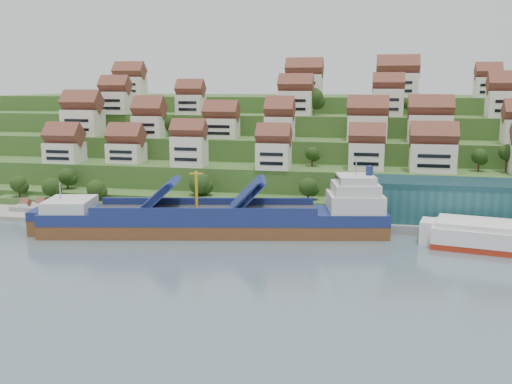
# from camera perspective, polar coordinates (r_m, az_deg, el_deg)

# --- Properties ---
(ground) EXTENTS (300.00, 300.00, 0.00)m
(ground) POSITION_cam_1_polar(r_m,az_deg,el_deg) (137.02, -0.77, -4.37)
(ground) COLOR slate
(ground) RESTS_ON ground
(quay) EXTENTS (180.00, 14.00, 2.20)m
(quay) POSITION_cam_1_polar(r_m,az_deg,el_deg) (148.47, 8.06, -2.86)
(quay) COLOR gray
(quay) RESTS_ON ground
(pebble_beach) EXTENTS (45.00, 20.00, 1.00)m
(pebble_beach) POSITION_cam_1_polar(r_m,az_deg,el_deg) (169.39, -19.37, -1.89)
(pebble_beach) COLOR gray
(pebble_beach) RESTS_ON ground
(hillside) EXTENTS (260.00, 128.00, 31.00)m
(hillside) POSITION_cam_1_polar(r_m,az_deg,el_deg) (235.79, 4.72, 4.58)
(hillside) COLOR #2D4C1E
(hillside) RESTS_ON ground
(hillside_village) EXTENTS (154.46, 62.35, 28.60)m
(hillside_village) POSITION_cam_1_polar(r_m,az_deg,el_deg) (190.79, 4.25, 7.16)
(hillside_village) COLOR silver
(hillside_village) RESTS_ON ground
(hillside_trees) EXTENTS (144.58, 60.66, 31.30)m
(hillside_trees) POSITION_cam_1_polar(r_m,az_deg,el_deg) (179.44, -2.23, 4.57)
(hillside_trees) COLOR #223E14
(hillside_trees) RESTS_ON ground
(warehouse) EXTENTS (60.00, 15.00, 10.00)m
(warehouse) POSITION_cam_1_polar(r_m,az_deg,el_deg) (150.66, 20.41, -0.86)
(warehouse) COLOR #1F5156
(warehouse) RESTS_ON quay
(flagpole) EXTENTS (1.28, 0.16, 8.00)m
(flagpole) POSITION_cam_1_polar(r_m,az_deg,el_deg) (142.47, 7.23, -1.03)
(flagpole) COLOR gray
(flagpole) RESTS_ON quay
(beach_huts) EXTENTS (14.40, 3.70, 2.20)m
(beach_huts) POSITION_cam_1_polar(r_m,az_deg,el_deg) (169.07, -20.21, -1.41)
(beach_huts) COLOR white
(beach_huts) RESTS_ON pebble_beach
(cargo_ship) EXTENTS (83.28, 28.63, 18.32)m
(cargo_ship) POSITION_cam_1_polar(r_m,az_deg,el_deg) (137.91, -3.22, -2.81)
(cargo_ship) COLOR brown
(cargo_ship) RESTS_ON ground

